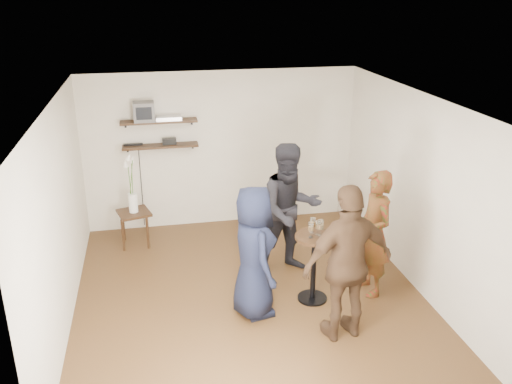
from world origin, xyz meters
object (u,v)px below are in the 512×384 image
at_px(radio, 169,141).
at_px(person_navy, 254,252).
at_px(person_dark, 290,210).
at_px(crt_monitor, 144,111).
at_px(side_table, 134,217).
at_px(person_brown, 348,264).
at_px(person_plaid, 374,234).
at_px(dvd_deck, 169,118).
at_px(drinks_table, 314,259).

bearing_deg(radio, person_navy, -73.05).
xyz_separation_m(person_dark, person_navy, (-0.70, -0.95, -0.11)).
height_order(crt_monitor, person_dark, crt_monitor).
bearing_deg(person_navy, radio, 7.28).
bearing_deg(crt_monitor, person_navy, -66.38).
relative_size(side_table, person_navy, 0.34).
relative_size(person_navy, person_brown, 0.89).
bearing_deg(person_plaid, dvd_deck, -139.55).
bearing_deg(person_plaid, drinks_table, -90.00).
bearing_deg(person_brown, person_navy, -44.95).
height_order(person_plaid, person_brown, person_brown).
relative_size(radio, person_brown, 0.12).
relative_size(dvd_deck, side_table, 0.70).
bearing_deg(crt_monitor, radio, 0.00).
xyz_separation_m(dvd_deck, person_brown, (1.77, -3.41, -0.96)).
xyz_separation_m(person_plaid, person_brown, (-0.68, -0.86, 0.09)).
xyz_separation_m(drinks_table, person_dark, (-0.11, 0.81, 0.35)).
relative_size(radio, drinks_table, 0.24).
xyz_separation_m(dvd_deck, radio, (-0.01, 0.00, -0.38)).
distance_m(person_dark, person_brown, 1.64).
bearing_deg(person_plaid, side_table, -126.91).
bearing_deg(person_plaid, radio, -139.42).
xyz_separation_m(radio, person_brown, (1.78, -3.41, -0.58)).
relative_size(crt_monitor, person_plaid, 0.19).
distance_m(side_table, person_dark, 2.56).
bearing_deg(dvd_deck, person_dark, -49.54).
distance_m(radio, person_dark, 2.43).
relative_size(crt_monitor, side_table, 0.56).
relative_size(drinks_table, person_navy, 0.55).
bearing_deg(dvd_deck, side_table, -141.44).
relative_size(person_dark, person_navy, 1.13).
distance_m(crt_monitor, drinks_table, 3.58).
bearing_deg(radio, dvd_deck, 0.00).
bearing_deg(person_brown, person_dark, -91.04).
relative_size(crt_monitor, radio, 1.45).
distance_m(side_table, person_plaid, 3.73).
height_order(crt_monitor, radio, crt_monitor).
height_order(dvd_deck, person_brown, dvd_deck).
bearing_deg(person_brown, dvd_deck, -72.16).
relative_size(crt_monitor, drinks_table, 0.35).
distance_m(crt_monitor, person_plaid, 3.99).
xyz_separation_m(crt_monitor, person_dark, (1.90, -1.79, -1.07)).
xyz_separation_m(person_plaid, person_dark, (-0.93, 0.77, 0.10)).
xyz_separation_m(radio, person_dark, (1.54, -1.79, -0.57)).
distance_m(dvd_deck, person_dark, 2.54).
height_order(side_table, person_navy, person_navy).
bearing_deg(person_plaid, person_brown, -41.90).
bearing_deg(drinks_table, person_plaid, 3.38).
bearing_deg(person_brown, drinks_table, -90.00).
bearing_deg(side_table, drinks_table, -42.71).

